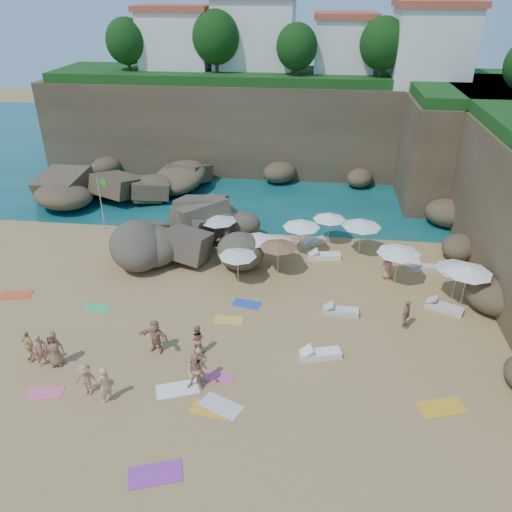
# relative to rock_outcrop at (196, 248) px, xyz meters

# --- Properties ---
(ground) EXTENTS (120.00, 120.00, 0.00)m
(ground) POSITION_rel_rock_outcrop_xyz_m (2.59, -7.30, 0.00)
(ground) COLOR tan
(ground) RESTS_ON ground
(seawater) EXTENTS (120.00, 120.00, 0.00)m
(seawater) POSITION_rel_rock_outcrop_xyz_m (2.59, 22.70, 0.00)
(seawater) COLOR #0C4751
(seawater) RESTS_ON ground
(cliff_back) EXTENTS (44.00, 8.00, 8.00)m
(cliff_back) POSITION_rel_rock_outcrop_xyz_m (4.59, 17.70, 4.00)
(cliff_back) COLOR brown
(cliff_back) RESTS_ON ground
(cliff_corner) EXTENTS (10.00, 12.00, 8.00)m
(cliff_corner) POSITION_rel_rock_outcrop_xyz_m (19.59, 12.70, 4.00)
(cliff_corner) COLOR brown
(cliff_corner) RESTS_ON ground
(rock_promontory) EXTENTS (12.00, 7.00, 2.00)m
(rock_promontory) POSITION_rel_rock_outcrop_xyz_m (-8.41, 8.70, 0.00)
(rock_promontory) COLOR brown
(rock_promontory) RESTS_ON ground
(clifftop_buildings) EXTENTS (28.48, 9.48, 7.00)m
(clifftop_buildings) POSITION_rel_rock_outcrop_xyz_m (5.56, 18.49, 11.24)
(clifftop_buildings) COLOR white
(clifftop_buildings) RESTS_ON cliff_back
(clifftop_trees) EXTENTS (35.60, 23.82, 4.40)m
(clifftop_trees) POSITION_rel_rock_outcrop_xyz_m (7.37, 12.22, 11.26)
(clifftop_trees) COLOR #11380F
(clifftop_trees) RESTS_ON ground
(marina_masts) EXTENTS (3.10, 0.10, 6.00)m
(marina_masts) POSITION_rel_rock_outcrop_xyz_m (-13.91, 22.70, 3.00)
(marina_masts) COLOR white
(marina_masts) RESTS_ON ground
(rock_outcrop) EXTENTS (8.59, 7.12, 3.04)m
(rock_outcrop) POSITION_rel_rock_outcrop_xyz_m (0.00, 0.00, 0.00)
(rock_outcrop) COLOR brown
(rock_outcrop) RESTS_ON ground
(flag_pole) EXTENTS (0.74, 0.32, 3.92)m
(flag_pole) POSITION_rel_rock_outcrop_xyz_m (-7.07, 2.06, 2.50)
(flag_pole) COLOR silver
(flag_pole) RESTS_ON ground
(parasol_0) EXTENTS (2.42, 2.42, 2.29)m
(parasol_0) POSITION_rel_rock_outcrop_xyz_m (1.53, 0.35, 2.10)
(parasol_0) COLOR silver
(parasol_0) RESTS_ON ground
(parasol_1) EXTENTS (2.02, 2.02, 1.91)m
(parasol_1) POSITION_rel_rock_outcrop_xyz_m (5.63, -1.60, 1.75)
(parasol_1) COLOR silver
(parasol_1) RESTS_ON ground
(parasol_2) EXTENTS (2.52, 2.52, 2.38)m
(parasol_2) POSITION_rel_rock_outcrop_xyz_m (10.82, 0.42, 2.18)
(parasol_2) COLOR silver
(parasol_2) RESTS_ON ground
(parasol_3) EXTENTS (2.21, 2.21, 2.09)m
(parasol_3) POSITION_rel_rock_outcrop_xyz_m (8.81, 1.86, 1.91)
(parasol_3) COLOR silver
(parasol_3) RESTS_ON ground
(parasol_4) EXTENTS (2.57, 2.57, 2.43)m
(parasol_4) POSITION_rel_rock_outcrop_xyz_m (16.11, -4.84, 2.23)
(parasol_4) COLOR silver
(parasol_4) RESTS_ON ground
(parasol_5) EXTENTS (2.15, 2.15, 2.04)m
(parasol_5) POSITION_rel_rock_outcrop_xyz_m (4.38, -1.70, 1.87)
(parasol_5) COLOR silver
(parasol_5) RESTS_ON ground
(parasol_6) EXTENTS (2.29, 2.29, 2.16)m
(parasol_6) POSITION_rel_rock_outcrop_xyz_m (5.74, -2.67, 1.98)
(parasol_6) COLOR silver
(parasol_6) RESTS_ON ground
(parasol_7) EXTENTS (2.42, 2.42, 2.28)m
(parasol_7) POSITION_rel_rock_outcrop_xyz_m (7.00, 0.06, 2.10)
(parasol_7) COLOR silver
(parasol_7) RESTS_ON ground
(parasol_8) EXTENTS (2.52, 2.52, 2.38)m
(parasol_8) POSITION_rel_rock_outcrop_xyz_m (12.71, -2.99, 2.19)
(parasol_8) COLOR silver
(parasol_8) RESTS_ON ground
(parasol_9) EXTENTS (2.22, 2.22, 2.10)m
(parasol_9) POSITION_rel_rock_outcrop_xyz_m (3.49, -4.00, 1.93)
(parasol_9) COLOR silver
(parasol_9) RESTS_ON ground
(parasol_11) EXTENTS (2.42, 2.42, 2.29)m
(parasol_11) POSITION_rel_rock_outcrop_xyz_m (15.73, -4.36, 2.10)
(parasol_11) COLOR silver
(parasol_11) RESTS_ON ground
(lounger_0) EXTENTS (1.97, 1.57, 0.30)m
(lounger_0) POSITION_rel_rock_outcrop_xyz_m (7.98, 1.61, 0.15)
(lounger_0) COLOR silver
(lounger_0) RESTS_ON ground
(lounger_1) EXTENTS (2.16, 1.03, 0.32)m
(lounger_1) POSITION_rel_rock_outcrop_xyz_m (8.58, -0.45, 0.16)
(lounger_1) COLOR white
(lounger_1) RESTS_ON ground
(lounger_2) EXTENTS (1.90, 0.77, 0.29)m
(lounger_2) POSITION_rel_rock_outcrop_xyz_m (14.86, -1.19, 0.14)
(lounger_2) COLOR silver
(lounger_2) RESTS_ON ground
(lounger_3) EXTENTS (1.90, 0.65, 0.30)m
(lounger_3) POSITION_rel_rock_outcrop_xyz_m (9.46, -6.55, 0.15)
(lounger_3) COLOR silver
(lounger_3) RESTS_ON ground
(lounger_4) EXTENTS (2.07, 1.47, 0.31)m
(lounger_4) POSITION_rel_rock_outcrop_xyz_m (15.07, -5.51, 0.15)
(lounger_4) COLOR silver
(lounger_4) RESTS_ON ground
(lounger_5) EXTENTS (2.06, 1.17, 0.30)m
(lounger_5) POSITION_rel_rock_outcrop_xyz_m (8.40, -10.24, 0.15)
(lounger_5) COLOR white
(lounger_5) RESTS_ON ground
(towel_1) EXTENTS (1.63, 1.00, 0.03)m
(towel_1) POSITION_rel_rock_outcrop_xyz_m (-3.46, -14.11, 0.01)
(towel_1) COLOR #FA6183
(towel_1) RESTS_ON ground
(towel_2) EXTENTS (1.78, 1.06, 0.03)m
(towel_2) POSITION_rel_rock_outcrop_xyz_m (3.88, -14.18, 0.01)
(towel_2) COLOR #FAA927
(towel_2) RESTS_ON ground
(towel_3) EXTENTS (1.60, 1.06, 0.03)m
(towel_3) POSITION_rel_rock_outcrop_xyz_m (-3.77, -7.64, 0.01)
(towel_3) COLOR #36C066
(towel_3) RESTS_ON ground
(towel_4) EXTENTS (1.53, 0.78, 0.03)m
(towel_4) POSITION_rel_rock_outcrop_xyz_m (3.57, -7.87, 0.01)
(towel_4) COLOR yellow
(towel_4) RESTS_ON ground
(towel_5) EXTENTS (2.05, 1.52, 0.03)m
(towel_5) POSITION_rel_rock_outcrop_xyz_m (2.20, -13.20, 0.02)
(towel_5) COLOR white
(towel_5) RESTS_ON ground
(towel_6) EXTENTS (2.14, 1.54, 0.03)m
(towel_6) POSITION_rel_rock_outcrop_xyz_m (2.50, -17.51, 0.02)
(towel_6) COLOR purple
(towel_6) RESTS_ON ground
(towel_7) EXTENTS (1.90, 1.20, 0.03)m
(towel_7) POSITION_rel_rock_outcrop_xyz_m (-8.91, -6.94, 0.02)
(towel_7) COLOR #EE4D2A
(towel_7) RESTS_ON ground
(towel_8) EXTENTS (1.65, 1.04, 0.03)m
(towel_8) POSITION_rel_rock_outcrop_xyz_m (4.32, -6.26, 0.01)
(towel_8) COLOR blue
(towel_8) RESTS_ON ground
(towel_9) EXTENTS (1.63, 0.94, 0.03)m
(towel_9) POSITION_rel_rock_outcrop_xyz_m (3.74, -12.22, 0.01)
(towel_9) COLOR #DB5580
(towel_9) RESTS_ON ground
(towel_10) EXTENTS (2.11, 1.47, 0.03)m
(towel_10) POSITION_rel_rock_outcrop_xyz_m (13.48, -12.92, 0.02)
(towel_10) COLOR gold
(towel_10) RESTS_ON ground
(towel_13) EXTENTS (2.01, 1.56, 0.03)m
(towel_13) POSITION_rel_rock_outcrop_xyz_m (4.27, -13.94, 0.02)
(towel_13) COLOR silver
(towel_13) RESTS_ON ground
(person_stand_0) EXTENTS (0.69, 0.72, 1.65)m
(person_stand_0) POSITION_rel_rock_outcrop_xyz_m (-4.42, -12.35, 0.82)
(person_stand_0) COLOR tan
(person_stand_0) RESTS_ON ground
(person_stand_1) EXTENTS (0.77, 0.61, 1.53)m
(person_stand_1) POSITION_rel_rock_outcrop_xyz_m (2.53, -10.58, 0.76)
(person_stand_1) COLOR #C17560
(person_stand_1) RESTS_ON ground
(person_stand_2) EXTENTS (0.97, 0.89, 1.45)m
(person_stand_2) POSITION_rel_rock_outcrop_xyz_m (-0.79, -1.08, 0.72)
(person_stand_2) COLOR tan
(person_stand_2) RESTS_ON ground
(person_stand_3) EXTENTS (0.65, 1.00, 1.58)m
(person_stand_3) POSITION_rel_rock_outcrop_xyz_m (12.70, -7.35, 0.79)
(person_stand_3) COLOR #A28451
(person_stand_3) RESTS_ON ground
(person_stand_4) EXTENTS (0.88, 0.78, 1.58)m
(person_stand_4) POSITION_rel_rock_outcrop_xyz_m (12.30, -2.49, 0.79)
(person_stand_4) COLOR tan
(person_stand_4) RESTS_ON ground
(person_stand_5) EXTENTS (1.56, 0.85, 1.61)m
(person_stand_5) POSITION_rel_rock_outcrop_xyz_m (2.14, -0.23, 0.81)
(person_stand_5) COLOR tan
(person_stand_5) RESTS_ON ground
(person_stand_6) EXTENTS (0.67, 0.76, 1.76)m
(person_stand_6) POSITION_rel_rock_outcrop_xyz_m (-0.62, -14.17, 0.88)
(person_stand_6) COLOR #EFB087
(person_stand_6) RESTS_ON ground
(person_lie_0) EXTENTS (1.09, 1.60, 0.41)m
(person_lie_0) POSITION_rel_rock_outcrop_xyz_m (-1.56, -13.90, 0.21)
(person_lie_0) COLOR tan
(person_lie_0) RESTS_ON ground
(person_lie_1) EXTENTS (1.65, 1.90, 0.40)m
(person_lie_1) POSITION_rel_rock_outcrop_xyz_m (-5.15, -12.08, 0.20)
(person_lie_1) COLOR #F1C589
(person_lie_1) RESTS_ON ground
(person_lie_2) EXTENTS (1.39, 2.00, 0.48)m
(person_lie_2) POSITION_rel_rock_outcrop_xyz_m (-3.78, -12.28, 0.24)
(person_lie_2) COLOR #8E6247
(person_lie_2) RESTS_ON ground
(person_lie_3) EXTENTS (1.96, 2.05, 0.46)m
(person_lie_3) POSITION_rel_rock_outcrop_xyz_m (0.54, -10.76, 0.23)
(person_lie_3) COLOR #B4745E
(person_lie_3) RESTS_ON ground
(person_lie_4) EXTENTS (1.51, 1.83, 0.42)m
(person_lie_4) POSITION_rel_rock_outcrop_xyz_m (3.12, -12.56, 0.21)
(person_lie_4) COLOR tan
(person_lie_4) RESTS_ON ground
(person_lie_5) EXTENTS (0.97, 1.91, 0.71)m
(person_lie_5) POSITION_rel_rock_outcrop_xyz_m (3.05, -13.04, 0.36)
(person_lie_5) COLOR tan
(person_lie_5) RESTS_ON ground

